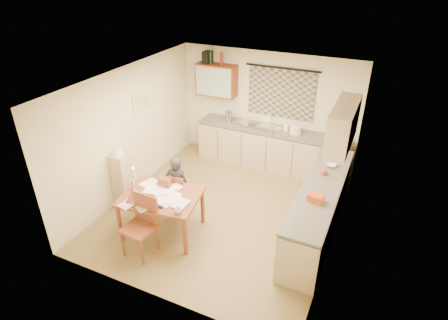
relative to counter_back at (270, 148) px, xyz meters
The scene contains 44 objects.
floor 2.02m from the counter_back, 96.67° to the right, with size 4.00×4.50×0.02m, color olive.
ceiling 2.84m from the counter_back, 96.67° to the right, with size 4.00×4.50×0.02m, color white.
wall_back 0.89m from the counter_back, 126.35° to the left, with size 4.00×0.02×2.50m, color beige.
wall_front 4.29m from the counter_back, 93.10° to the right, with size 4.00×0.02×2.50m, color beige.
wall_left 3.07m from the counter_back, 138.94° to the right, with size 0.02×4.50×2.50m, color beige.
wall_right 2.76m from the counter_back, 47.58° to the right, with size 0.02×4.50×2.50m, color beige.
window_blind 1.23m from the counter_back, 75.09° to the left, with size 1.45×0.03×1.05m, color navy.
curtain_rod 1.77m from the counter_back, 73.95° to the left, with size 0.04×0.04×1.60m, color black.
wall_cabinet 1.93m from the counter_back, behind, with size 0.90×0.34×0.70m, color maroon.
wall_cabinet_glass 1.93m from the counter_back, behind, with size 0.84×0.02×0.64m, color #99B2A5.
upper_cabinet_right 2.55m from the counter_back, 41.15° to the right, with size 0.34×1.30×0.70m, color tan.
framed_print 2.97m from the counter_back, 144.81° to the right, with size 0.04×0.50×0.40m, color white.
print_canvas 2.95m from the counter_back, 144.50° to the right, with size 0.01×0.42×0.32m, color silver.
counter_back is the anchor object (origin of this frame).
counter_right 2.33m from the counter_back, 50.88° to the right, with size 0.62×2.95×0.92m.
stove 3.09m from the counter_back, 61.57° to the right, with size 0.56×0.56×0.86m.
sink 0.43m from the counter_back, behind, with size 0.55×0.45×0.10m, color silver.
tap 0.64m from the counter_back, 112.82° to the left, with size 0.03×0.03×0.28m, color silver.
dish_rack 0.78m from the counter_back, behind, with size 0.35×0.30×0.06m, color silver.
kettle 1.17m from the counter_back, behind, with size 0.18×0.18×0.24m, color silver.
mixing_bowl 0.76m from the counter_back, ahead, with size 0.24×0.24×0.16m, color white.
soap_bottle 0.65m from the counter_back, ahead, with size 0.11×0.11×0.20m, color white.
bowl 1.90m from the counter_back, 36.84° to the right, with size 0.21×0.21×0.05m, color white.
orange_bag 2.78m from the counter_back, 57.38° to the right, with size 0.22×0.16×0.12m, color #C04B17.
fruit_orange 2.09m from the counter_back, 45.35° to the right, with size 0.10×0.10×0.10m, color #C04B17.
speaker 2.43m from the counter_back, behind, with size 0.16×0.20×0.26m, color black.
bottle_green 2.39m from the counter_back, behind, with size 0.07×0.07×0.26m, color #195926.
bottle_brown 2.22m from the counter_back, behind, with size 0.07×0.07×0.26m, color maroon.
dining_table 3.09m from the counter_back, 107.40° to the right, with size 1.40×1.14×0.75m.
chair_far 2.57m from the counter_back, 112.31° to the right, with size 0.45×0.45×0.86m.
chair_near 3.67m from the counter_back, 105.04° to the right, with size 0.49×0.49×1.02m.
person 2.57m from the counter_back, 112.22° to the right, with size 0.50×0.41×1.17m, color black.
shelf_stand 3.29m from the counter_back, 128.96° to the right, with size 0.32×0.30×1.07m, color tan.
lampshade 3.37m from the counter_back, 128.96° to the right, with size 0.20×0.20×0.22m, color white.
letter_rack 2.90m from the counter_back, 110.47° to the right, with size 0.22×0.10×0.16m, color brown.
mug 3.29m from the counter_back, 97.23° to the right, with size 0.13×0.13×0.09m, color white.
magazine 3.54m from the counter_back, 112.47° to the right, with size 0.30×0.35×0.03m, color maroon.
book 3.41m from the counter_back, 112.82° to the right, with size 0.22×0.27×0.02m, color #C04B17.
orange_box 3.52m from the counter_back, 109.13° to the right, with size 0.12×0.08×0.04m, color #C04B17.
eyeglasses 3.35m from the counter_back, 103.12° to the right, with size 0.13×0.04×0.02m, color black.
candle_holder 3.35m from the counter_back, 115.54° to the right, with size 0.06×0.06×0.18m, color silver.
candle 3.34m from the counter_back, 115.31° to the right, with size 0.02×0.02×0.22m, color white.
candle_flame 3.37m from the counter_back, 115.42° to the right, with size 0.02×0.02×0.02m, color #FFCC66.
papers 3.14m from the counter_back, 107.47° to the right, with size 1.08×1.04×0.02m.
Camera 1 is at (2.41, -5.21, 4.24)m, focal length 30.00 mm.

